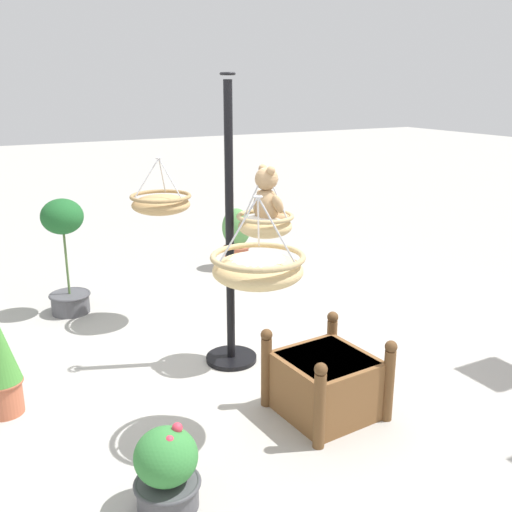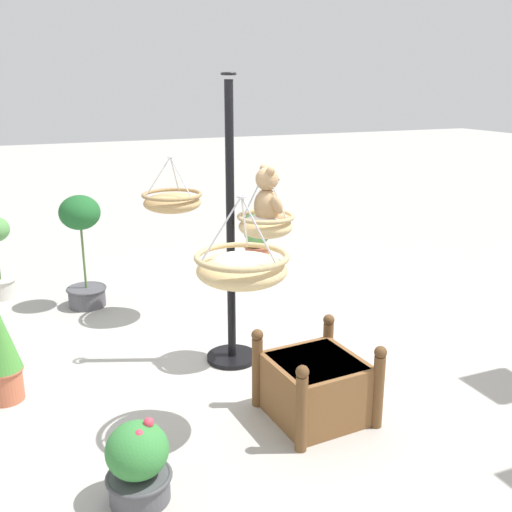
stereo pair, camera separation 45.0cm
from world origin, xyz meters
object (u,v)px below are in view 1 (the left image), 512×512
object	(u,v)px
hanging_basket_with_teddy	(265,224)
potted_plant_fern_front	(236,237)
teddy_bear	(268,199)
hanging_basket_left_high	(161,203)
potted_plant_small_succulent	(167,470)
wooden_planter_box	(326,382)
hanging_basket_right_low	(258,268)
potted_plant_tall_leafy	(0,362)
display_pole_central	(230,280)
potted_plant_conical_shrub	(65,250)

from	to	relation	value
hanging_basket_with_teddy	potted_plant_fern_front	bearing A→B (deg)	158.59
teddy_bear	hanging_basket_left_high	xyz separation A→B (m)	(-1.27, -0.46, -0.22)
hanging_basket_left_high	potted_plant_small_succulent	size ratio (longest dim) A/B	1.13
potted_plant_fern_front	wooden_planter_box	bearing A→B (deg)	-16.14
hanging_basket_right_low	potted_plant_small_succulent	world-z (taller)	hanging_basket_right_low
teddy_bear	potted_plant_fern_front	distance (m)	2.87
potted_plant_small_succulent	potted_plant_tall_leafy	bearing A→B (deg)	-154.85
hanging_basket_with_teddy	potted_plant_fern_front	distance (m)	2.81
hanging_basket_with_teddy	potted_plant_tall_leafy	size ratio (longest dim) A/B	0.70
potted_plant_fern_front	teddy_bear	bearing A→B (deg)	-20.95
potted_plant_small_succulent	display_pole_central	bearing A→B (deg)	142.65
display_pole_central	potted_plant_small_succulent	bearing A→B (deg)	-37.35
hanging_basket_with_teddy	hanging_basket_left_high	world-z (taller)	hanging_basket_with_teddy
hanging_basket_with_teddy	wooden_planter_box	distance (m)	1.35
potted_plant_tall_leafy	wooden_planter_box	bearing A→B (deg)	61.93
hanging_basket_left_high	potted_plant_conical_shrub	bearing A→B (deg)	-129.84
potted_plant_small_succulent	teddy_bear	bearing A→B (deg)	133.42
hanging_basket_left_high	potted_plant_small_succulent	bearing A→B (deg)	-19.82
potted_plant_fern_front	hanging_basket_with_teddy	bearing A→B (deg)	-21.41
potted_plant_fern_front	potted_plant_small_succulent	distance (m)	4.49
potted_plant_fern_front	potted_plant_conical_shrub	bearing A→B (deg)	-75.90
hanging_basket_right_low	potted_plant_tall_leafy	xyz separation A→B (m)	(-1.10, -1.51, -0.79)
hanging_basket_with_teddy	potted_plant_fern_front	size ratio (longest dim) A/B	0.72
potted_plant_fern_front	hanging_basket_right_low	bearing A→B (deg)	-24.39
hanging_basket_with_teddy	potted_plant_tall_leafy	distance (m)	2.24
hanging_basket_with_teddy	potted_plant_conical_shrub	xyz separation A→B (m)	(-1.94, -1.25, -0.54)
potted_plant_tall_leafy	potted_plant_conical_shrub	distance (m)	1.97
hanging_basket_left_high	potted_plant_small_succulent	world-z (taller)	hanging_basket_left_high
teddy_bear	hanging_basket_right_low	distance (m)	1.12
hanging_basket_left_high	hanging_basket_right_low	world-z (taller)	hanging_basket_right_low
display_pole_central	hanging_basket_right_low	xyz separation A→B (m)	(1.07, -0.32, 0.45)
wooden_planter_box	potted_plant_fern_front	world-z (taller)	potted_plant_fern_front
hanging_basket_left_high	hanging_basket_with_teddy	bearing A→B (deg)	19.11
hanging_basket_right_low	potted_plant_conical_shrub	distance (m)	2.99
display_pole_central	hanging_basket_with_teddy	size ratio (longest dim) A/B	4.28
hanging_basket_with_teddy	teddy_bear	bearing A→B (deg)	90.00
teddy_bear	potted_plant_small_succulent	xyz separation A→B (m)	(1.32, -1.40, -1.19)
potted_plant_small_succulent	hanging_basket_right_low	bearing A→B (deg)	116.66
potted_plant_conical_shrub	hanging_basket_with_teddy	bearing A→B (deg)	32.72
hanging_basket_left_high	wooden_planter_box	size ratio (longest dim) A/B	0.77
potted_plant_tall_leafy	potted_plant_conical_shrub	world-z (taller)	potted_plant_conical_shrub
hanging_basket_with_teddy	hanging_basket_left_high	bearing A→B (deg)	-160.89
potted_plant_tall_leafy	hanging_basket_left_high	bearing A→B (deg)	123.65
teddy_bear	wooden_planter_box	bearing A→B (deg)	-2.04
wooden_planter_box	potted_plant_tall_leafy	xyz separation A→B (m)	(-1.10, -2.07, 0.16)
wooden_planter_box	hanging_basket_left_high	bearing A→B (deg)	-168.91
display_pole_central	wooden_planter_box	bearing A→B (deg)	12.61
hanging_basket_left_high	potted_plant_small_succulent	xyz separation A→B (m)	(2.59, -0.93, -0.97)
potted_plant_tall_leafy	potted_plant_small_succulent	world-z (taller)	potted_plant_tall_leafy
hanging_basket_left_high	potted_plant_tall_leafy	distance (m)	2.12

